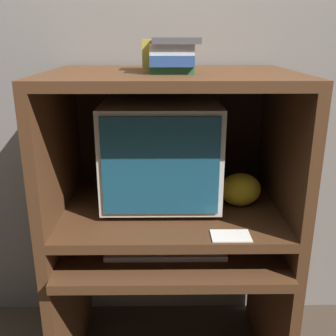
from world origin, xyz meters
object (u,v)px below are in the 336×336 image
crt_monitor (161,151)px  keyboard (166,248)px  snack_bag (240,190)px  mouse (240,248)px  book_stack (173,55)px  storage_box (164,55)px

crt_monitor → keyboard: (0.02, -0.19, -0.34)m
snack_bag → keyboard: bearing=-156.7°
mouse → book_stack: (-0.26, 0.06, 0.71)m
crt_monitor → snack_bag: crt_monitor is taller
keyboard → storage_box: 0.73m
keyboard → snack_bag: (0.30, 0.13, 0.19)m
crt_monitor → mouse: 0.49m
keyboard → book_stack: size_ratio=2.60×
crt_monitor → keyboard: 0.39m
crt_monitor → book_stack: (0.04, -0.13, 0.38)m
book_stack → storage_box: 0.14m
snack_bag → storage_box: size_ratio=1.04×
keyboard → snack_bag: snack_bag is taller
crt_monitor → book_stack: size_ratio=2.57×
mouse → snack_bag: 0.23m
keyboard → mouse: mouse is taller
crt_monitor → storage_box: storage_box is taller
keyboard → mouse: size_ratio=7.42×
mouse → storage_box: size_ratio=0.39×
book_stack → storage_box: (-0.03, 0.13, -0.01)m
crt_monitor → mouse: (0.30, -0.20, -0.34)m
crt_monitor → mouse: size_ratio=7.33×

